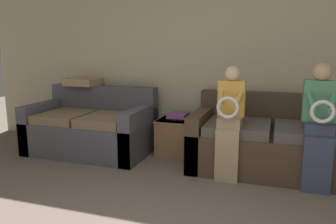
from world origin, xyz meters
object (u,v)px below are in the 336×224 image
Objects in this scene: child_left_seated at (230,118)px; book_stack at (178,116)px; throw_pillow at (84,82)px; couch_main at (271,143)px; side_shelf at (178,136)px; child_right_seated at (319,121)px; couch_side at (92,129)px.

child_left_seated reaches higher than book_stack.
child_left_seated is at bearing -39.49° from book_stack.
book_stack is 0.70× the size of throw_pillow.
couch_main is 2.74m from throw_pillow.
side_shelf is at bearing 169.42° from couch_main.
child_right_seated is at bearing -20.88° from book_stack.
side_shelf is (-0.77, 0.64, -0.43)m from child_left_seated.
child_left_seated is 0.96× the size of child_right_seated.
couch_side is 0.76m from throw_pillow.
child_right_seated is at bearing 0.41° from child_left_seated.
couch_side is at bearing 169.28° from child_left_seated.
couch_side is 1.19m from book_stack.
child_right_seated is at bearing -42.87° from couch_main.
couch_main reaches higher than book_stack.
couch_side is 1.27× the size of child_right_seated.
child_left_seated is 2.76× the size of throw_pillow.
child_right_seated is at bearing -7.28° from couch_side.
child_right_seated is 2.87× the size of throw_pillow.
couch_main reaches higher than side_shelf.
couch_main is 1.23m from side_shelf.
child_left_seated reaches higher than side_shelf.
couch_side is 5.20× the size of book_stack.
couch_main is 2.35m from couch_side.
throw_pillow is (-2.22, 0.70, 0.25)m from child_left_seated.
couch_side is at bearing -178.81° from couch_main.
child_right_seated reaches higher than book_stack.
child_left_seated reaches higher than throw_pillow.
child_left_seated reaches higher than couch_main.
book_stack is (-1.20, 0.22, 0.20)m from couch_main.
child_right_seated reaches higher than throw_pillow.
side_shelf is (-1.64, 0.63, -0.45)m from child_right_seated.
child_right_seated is 2.47× the size of side_shelf.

